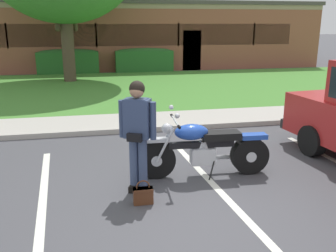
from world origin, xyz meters
The scene contains 12 objects.
ground_plane centered at (0.00, 0.00, 0.00)m, with size 140.00×140.00×0.00m, color #424247.
curb_strip centered at (0.00, 3.55, 0.06)m, with size 60.00×0.20×0.12m, color #ADA89E.
concrete_walk centered at (0.00, 4.40, 0.04)m, with size 60.00×1.50×0.08m, color #ADA89E.
grass_lawn centered at (0.00, 9.59, 0.03)m, with size 60.00×8.88×0.06m, color #478433.
stall_stripe_0 centered at (-2.18, 0.20, 0.00)m, with size 0.12×4.40×0.01m, color silver.
stall_stripe_1 centered at (0.44, 0.20, 0.00)m, with size 0.12×4.40×0.01m, color silver.
motorcycle centered at (0.46, 0.75, 0.48)m, with size 2.24×0.82×1.18m.
rider_person centered at (-0.77, 0.39, 0.99)m, with size 0.53×0.39×1.70m.
handbag centered at (-0.76, -0.06, 0.14)m, with size 0.28×0.13×0.36m.
hedge_left centered at (-2.55, 14.39, 0.65)m, with size 2.97×0.90×1.24m.
hedge_center_left centered at (1.25, 14.39, 0.65)m, with size 2.95×0.90×1.24m.
brick_building centered at (-1.11, 20.52, 1.81)m, with size 25.18×11.93×3.62m.
Camera 1 is at (-1.37, -4.84, 2.51)m, focal length 39.60 mm.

